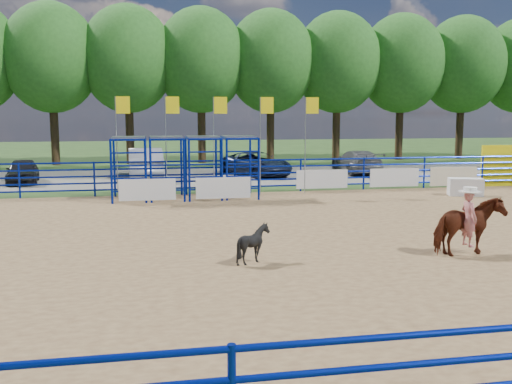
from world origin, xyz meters
The scene contains 13 objects.
ground centered at (0.00, 0.00, 0.00)m, with size 120.00×120.00×0.00m, color #335221.
arena_dirt centered at (0.00, 0.00, 0.01)m, with size 30.00×20.00×0.02m, color #97764B.
gravel_strip centered at (0.00, 17.00, 0.01)m, with size 40.00×10.00×0.01m, color slate.
announcer_table centered at (9.58, 7.35, 0.39)m, with size 1.40×0.65×0.75m, color white.
horse_and_rider centered at (4.01, -2.15, 0.86)m, with size 1.81×1.01×2.40m.
calf centered at (-1.32, -1.85, 0.48)m, with size 0.74×0.83×0.92m, color black.
car_a centered at (-10.01, 15.55, 0.63)m, with size 1.46×3.63×1.24m, color black.
car_b centered at (-3.93, 16.82, 0.84)m, with size 1.75×5.02×1.65m, color gray.
car_c centered at (2.28, 16.94, 0.67)m, with size 2.20×4.77×1.33m, color #151C35.
car_d centered at (8.24, 16.89, 0.69)m, with size 1.91×4.69×1.36m, color #5F5F62.
perimeter_fence centered at (0.00, 0.00, 0.75)m, with size 30.10×20.10×1.50m.
chute_assembly centered at (-1.90, 8.84, 1.26)m, with size 19.32×2.41×4.20m.
treeline centered at (0.00, 26.00, 7.53)m, with size 56.40×6.40×11.24m.
Camera 1 is at (-3.67, -14.74, 3.52)m, focal length 40.00 mm.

